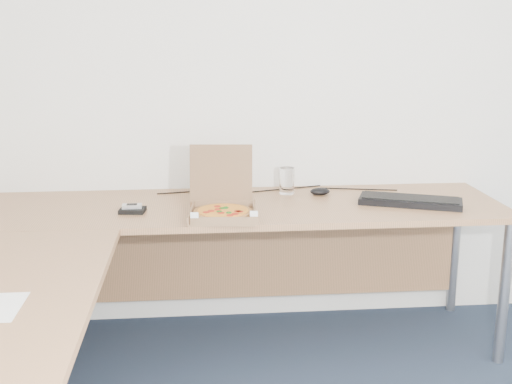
{
  "coord_description": "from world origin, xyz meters",
  "views": [
    {
      "loc": [
        -0.72,
        -1.63,
        1.55
      ],
      "look_at": [
        -0.45,
        1.28,
        0.82
      ],
      "focal_mm": 45.88,
      "sensor_mm": 36.0,
      "label": 1
    }
  ],
  "objects": [
    {
      "name": "room_shell",
      "position": [
        0.0,
        0.0,
        1.25
      ],
      "size": [
        3.5,
        3.5,
        2.5
      ],
      "primitive_type": null,
      "color": "white",
      "rests_on": "ground"
    },
    {
      "name": "drinking_glass",
      "position": [
        -0.26,
        1.6,
        0.8
      ],
      "size": [
        0.08,
        0.08,
        0.13
      ],
      "primitive_type": "cylinder",
      "color": "silver",
      "rests_on": "desk"
    },
    {
      "name": "cable_bundle",
      "position": [
        -0.33,
        1.66,
        0.73
      ],
      "size": [
        0.6,
        0.12,
        0.01
      ],
      "primitive_type": null,
      "rotation": [
        0.0,
        0.0,
        0.14
      ],
      "color": "black",
      "rests_on": "desk"
    },
    {
      "name": "wallet",
      "position": [
        -1.02,
        1.31,
        0.74
      ],
      "size": [
        0.13,
        0.11,
        0.02
      ],
      "primitive_type": "cube",
      "rotation": [
        0.0,
        0.0,
        -0.14
      ],
      "color": "black",
      "rests_on": "desk"
    },
    {
      "name": "pizza_box",
      "position": [
        -0.61,
        1.2,
        0.77
      ],
      "size": [
        0.29,
        0.34,
        0.3
      ],
      "rotation": [
        0.0,
        0.0,
        -0.09
      ],
      "color": "#8C6544",
      "rests_on": "desk"
    },
    {
      "name": "phone",
      "position": [
        -1.02,
        1.31,
        0.76
      ],
      "size": [
        0.09,
        0.05,
        0.02
      ],
      "primitive_type": "cube",
      "rotation": [
        0.0,
        0.0,
        0.01
      ],
      "color": "#B2B5BA",
      "rests_on": "wallet"
    },
    {
      "name": "keyboard",
      "position": [
        0.3,
        1.33,
        0.74
      ],
      "size": [
        0.51,
        0.33,
        0.03
      ],
      "primitive_type": "cube",
      "rotation": [
        0.0,
        0.0,
        -0.37
      ],
      "color": "black",
      "rests_on": "desk"
    },
    {
      "name": "mouse",
      "position": [
        -0.1,
        1.55,
        0.75
      ],
      "size": [
        0.11,
        0.08,
        0.04
      ],
      "primitive_type": "ellipsoid",
      "rotation": [
        0.0,
        0.0,
        0.17
      ],
      "color": "black",
      "rests_on": "desk"
    },
    {
      "name": "desk",
      "position": [
        -0.82,
        0.97,
        0.7
      ],
      "size": [
        2.5,
        2.2,
        0.73
      ],
      "color": "#A7734A",
      "rests_on": "ground"
    }
  ]
}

